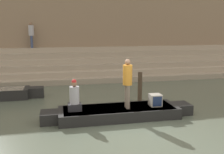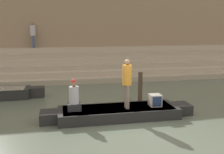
% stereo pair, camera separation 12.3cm
% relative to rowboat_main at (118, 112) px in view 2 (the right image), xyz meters
% --- Properties ---
extents(ground_plane, '(120.00, 120.00, 0.00)m').
position_rel_rowboat_main_xyz_m(ground_plane, '(0.34, -1.19, -0.21)').
color(ground_plane, '#566051').
extents(ghat_steps, '(36.00, 3.85, 1.88)m').
position_rel_rowboat_main_xyz_m(ghat_steps, '(0.34, 8.29, 0.47)').
color(ghat_steps, tan).
rests_on(ghat_steps, ground).
extents(back_wall, '(34.20, 1.28, 8.19)m').
position_rel_rowboat_main_xyz_m(back_wall, '(0.34, 10.28, 3.86)').
color(back_wall, '#937A60').
rests_on(back_wall, ground).
extents(rowboat_main, '(5.55, 1.46, 0.39)m').
position_rel_rowboat_main_xyz_m(rowboat_main, '(0.00, 0.00, 0.00)').
color(rowboat_main, black).
rests_on(rowboat_main, ground).
extents(person_standing, '(0.33, 0.33, 1.77)m').
position_rel_rowboat_main_xyz_m(person_standing, '(0.28, -0.12, 1.21)').
color(person_standing, '#756656').
rests_on(person_standing, rowboat_main).
extents(person_rowing, '(0.47, 0.37, 1.11)m').
position_rel_rowboat_main_xyz_m(person_rowing, '(-1.59, -0.02, 0.63)').
color(person_rowing, '#28282D').
rests_on(person_rowing, rowboat_main).
extents(tv_set, '(0.42, 0.41, 0.44)m').
position_rel_rowboat_main_xyz_m(tv_set, '(1.37, -0.08, 0.40)').
color(tv_set, '#9E998E').
rests_on(tv_set, rowboat_main).
extents(mooring_post, '(0.19, 0.19, 1.30)m').
position_rel_rowboat_main_xyz_m(mooring_post, '(1.44, 1.97, 0.44)').
color(mooring_post, '#473828').
rests_on(mooring_post, ground).
extents(person_on_steps, '(0.35, 0.35, 1.69)m').
position_rel_rowboat_main_xyz_m(person_on_steps, '(-3.72, 9.36, 2.64)').
color(person_on_steps, '#3D4C75').
rests_on(person_on_steps, ghat_steps).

